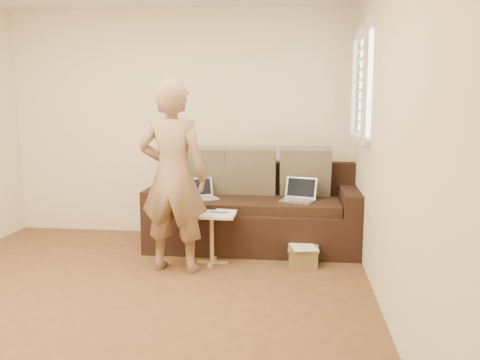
{
  "coord_description": "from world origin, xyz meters",
  "views": [
    {
      "loc": [
        1.36,
        -3.34,
        1.51
      ],
      "look_at": [
        0.8,
        1.4,
        0.78
      ],
      "focal_mm": 36.55,
      "sensor_mm": 36.0,
      "label": 1
    }
  ],
  "objects": [
    {
      "name": "floor",
      "position": [
        0.0,
        0.0,
        0.0
      ],
      "size": [
        4.5,
        4.5,
        0.0
      ],
      "primitive_type": "plane",
      "color": "brown",
      "rests_on": "ground"
    },
    {
      "name": "wall_back",
      "position": [
        0.0,
        2.25,
        1.3
      ],
      "size": [
        4.0,
        0.0,
        4.0
      ],
      "primitive_type": "plane",
      "rotation": [
        1.57,
        0.0,
        0.0
      ],
      "color": "beige",
      "rests_on": "ground"
    },
    {
      "name": "wall_right",
      "position": [
        2.0,
        0.0,
        1.3
      ],
      "size": [
        0.0,
        4.5,
        4.5
      ],
      "primitive_type": "plane",
      "rotation": [
        1.57,
        0.0,
        -1.57
      ],
      "color": "beige",
      "rests_on": "ground"
    },
    {
      "name": "window_blinds",
      "position": [
        1.95,
        1.5,
        1.7
      ],
      "size": [
        0.12,
        0.88,
        1.08
      ],
      "primitive_type": null,
      "color": "white",
      "rests_on": "wall_right"
    },
    {
      "name": "sofa",
      "position": [
        0.9,
        1.77,
        0.42
      ],
      "size": [
        2.2,
        0.95,
        0.85
      ],
      "primitive_type": null,
      "color": "black",
      "rests_on": "ground"
    },
    {
      "name": "pillow_left",
      "position": [
        0.3,
        1.98,
        0.79
      ],
      "size": [
        0.55,
        0.29,
        0.57
      ],
      "primitive_type": null,
      "rotation": [
        0.28,
        0.0,
        0.0
      ],
      "color": "#66624B",
      "rests_on": "sofa"
    },
    {
      "name": "pillow_mid",
      "position": [
        0.85,
        1.98,
        0.79
      ],
      "size": [
        0.55,
        0.27,
        0.57
      ],
      "primitive_type": null,
      "rotation": [
        0.24,
        0.0,
        0.0
      ],
      "color": "#6D654D",
      "rests_on": "sofa"
    },
    {
      "name": "pillow_right",
      "position": [
        1.45,
        1.98,
        0.79
      ],
      "size": [
        0.55,
        0.28,
        0.57
      ],
      "primitive_type": null,
      "rotation": [
        0.26,
        0.0,
        0.0
      ],
      "color": "#66624B",
      "rests_on": "sofa"
    },
    {
      "name": "laptop_silver",
      "position": [
        1.37,
        1.69,
        0.52
      ],
      "size": [
        0.4,
        0.34,
        0.23
      ],
      "primitive_type": null,
      "rotation": [
        0.0,
        0.0,
        -0.3
      ],
      "color": "#B7BABC",
      "rests_on": "sofa"
    },
    {
      "name": "laptop_white",
      "position": [
        0.36,
        1.69,
        0.52
      ],
      "size": [
        0.37,
        0.35,
        0.22
      ],
      "primitive_type": null,
      "rotation": [
        0.0,
        0.0,
        0.55
      ],
      "color": "white",
      "rests_on": "sofa"
    },
    {
      "name": "person",
      "position": [
        0.25,
        0.92,
        0.87
      ],
      "size": [
        0.67,
        0.49,
        1.75
      ],
      "primitive_type": "imported",
      "rotation": [
        0.0,
        0.0,
        3.05
      ],
      "color": "olive",
      "rests_on": "ground"
    },
    {
      "name": "side_table",
      "position": [
        0.56,
        1.15,
        0.25
      ],
      "size": [
        0.45,
        0.31,
        0.49
      ],
      "primitive_type": null,
      "color": "silver",
      "rests_on": "ground"
    },
    {
      "name": "drinking_glass",
      "position": [
        0.42,
        1.2,
        0.55
      ],
      "size": [
        0.07,
        0.07,
        0.12
      ],
      "primitive_type": null,
      "color": "silver",
      "rests_on": "side_table"
    },
    {
      "name": "scissors",
      "position": [
        0.63,
        1.16,
        0.5
      ],
      "size": [
        0.19,
        0.12,
        0.02
      ],
      "primitive_type": null,
      "rotation": [
        0.0,
        0.0,
        -0.13
      ],
      "color": "silver",
      "rests_on": "side_table"
    },
    {
      "name": "paper_on_table",
      "position": [
        0.66,
        1.19,
        0.49
      ],
      "size": [
        0.25,
        0.33,
        0.0
      ],
      "primitive_type": null,
      "rotation": [
        0.0,
        0.0,
        -0.14
      ],
      "color": "white",
      "rests_on": "side_table"
    },
    {
      "name": "striped_box",
      "position": [
        1.43,
        1.2,
        0.09
      ],
      "size": [
        0.29,
        0.29,
        0.18
      ],
      "primitive_type": null,
      "color": "#D15D1F",
      "rests_on": "ground"
    }
  ]
}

